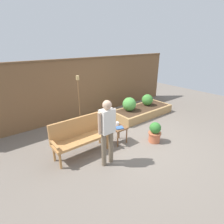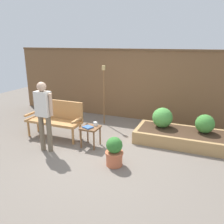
{
  "view_description": "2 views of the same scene",
  "coord_description": "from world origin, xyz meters",
  "px_view_note": "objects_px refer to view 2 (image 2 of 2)",
  "views": [
    {
      "loc": [
        -3.32,
        -3.21,
        2.69
      ],
      "look_at": [
        -0.04,
        0.93,
        0.63
      ],
      "focal_mm": 29.06,
      "sensor_mm": 36.0,
      "label": 1
    },
    {
      "loc": [
        1.95,
        -4.21,
        2.36
      ],
      "look_at": [
        -0.02,
        0.65,
        0.76
      ],
      "focal_mm": 37.04,
      "sensor_mm": 36.0,
      "label": 2
    }
  ],
  "objects_px": {
    "side_table": "(90,130)",
    "shrub_far_corner": "(205,124)",
    "person_by_bench": "(44,111)",
    "cup_on_table": "(95,124)",
    "potted_boxwood": "(114,152)",
    "shrub_near_bench": "(162,118)",
    "book_on_table": "(88,127)",
    "tiki_torch": "(104,85)",
    "garden_bench": "(55,116)"
  },
  "relations": [
    {
      "from": "side_table",
      "to": "person_by_bench",
      "type": "xyz_separation_m",
      "value": [
        -0.82,
        -0.57,
        0.54
      ]
    },
    {
      "from": "side_table",
      "to": "person_by_bench",
      "type": "height_order",
      "value": "person_by_bench"
    },
    {
      "from": "side_table",
      "to": "shrub_far_corner",
      "type": "height_order",
      "value": "shrub_far_corner"
    },
    {
      "from": "cup_on_table",
      "to": "book_on_table",
      "type": "height_order",
      "value": "cup_on_table"
    },
    {
      "from": "potted_boxwood",
      "to": "cup_on_table",
      "type": "bearing_deg",
      "value": 136.2
    },
    {
      "from": "tiki_torch",
      "to": "person_by_bench",
      "type": "bearing_deg",
      "value": -102.59
    },
    {
      "from": "person_by_bench",
      "to": "cup_on_table",
      "type": "bearing_deg",
      "value": 38.36
    },
    {
      "from": "book_on_table",
      "to": "tiki_torch",
      "type": "distance_m",
      "value": 1.78
    },
    {
      "from": "book_on_table",
      "to": "potted_boxwood",
      "type": "height_order",
      "value": "potted_boxwood"
    },
    {
      "from": "cup_on_table",
      "to": "side_table",
      "type": "bearing_deg",
      "value": -117.11
    },
    {
      "from": "garden_bench",
      "to": "potted_boxwood",
      "type": "height_order",
      "value": "garden_bench"
    },
    {
      "from": "cup_on_table",
      "to": "shrub_near_bench",
      "type": "distance_m",
      "value": 1.69
    },
    {
      "from": "tiki_torch",
      "to": "book_on_table",
      "type": "bearing_deg",
      "value": -78.95
    },
    {
      "from": "cup_on_table",
      "to": "person_by_bench",
      "type": "relative_size",
      "value": 0.08
    },
    {
      "from": "potted_boxwood",
      "to": "shrub_near_bench",
      "type": "height_order",
      "value": "shrub_near_bench"
    },
    {
      "from": "book_on_table",
      "to": "side_table",
      "type": "bearing_deg",
      "value": 88.16
    },
    {
      "from": "shrub_near_bench",
      "to": "side_table",
      "type": "bearing_deg",
      "value": -142.88
    },
    {
      "from": "garden_bench",
      "to": "potted_boxwood",
      "type": "distance_m",
      "value": 2.11
    },
    {
      "from": "cup_on_table",
      "to": "shrub_far_corner",
      "type": "distance_m",
      "value": 2.56
    },
    {
      "from": "tiki_torch",
      "to": "cup_on_table",
      "type": "bearing_deg",
      "value": -73.97
    },
    {
      "from": "tiki_torch",
      "to": "shrub_near_bench",
      "type": "bearing_deg",
      "value": -14.19
    },
    {
      "from": "potted_boxwood",
      "to": "person_by_bench",
      "type": "relative_size",
      "value": 0.38
    },
    {
      "from": "cup_on_table",
      "to": "garden_bench",
      "type": "bearing_deg",
      "value": 175.89
    },
    {
      "from": "cup_on_table",
      "to": "book_on_table",
      "type": "xyz_separation_m",
      "value": [
        -0.09,
        -0.19,
        -0.03
      ]
    },
    {
      "from": "shrub_near_bench",
      "to": "shrub_far_corner",
      "type": "distance_m",
      "value": 0.99
    },
    {
      "from": "side_table",
      "to": "tiki_torch",
      "type": "xyz_separation_m",
      "value": [
        -0.34,
        1.55,
        0.78
      ]
    },
    {
      "from": "shrub_near_bench",
      "to": "tiki_torch",
      "type": "distance_m",
      "value": 1.95
    },
    {
      "from": "shrub_far_corner",
      "to": "book_on_table",
      "type": "bearing_deg",
      "value": -154.75
    },
    {
      "from": "cup_on_table",
      "to": "book_on_table",
      "type": "distance_m",
      "value": 0.22
    },
    {
      "from": "side_table",
      "to": "shrub_near_bench",
      "type": "relative_size",
      "value": 0.96
    },
    {
      "from": "book_on_table",
      "to": "person_by_bench",
      "type": "relative_size",
      "value": 0.13
    },
    {
      "from": "potted_boxwood",
      "to": "shrub_far_corner",
      "type": "height_order",
      "value": "shrub_far_corner"
    },
    {
      "from": "side_table",
      "to": "shrub_far_corner",
      "type": "distance_m",
      "value": 2.67
    },
    {
      "from": "garden_bench",
      "to": "side_table",
      "type": "distance_m",
      "value": 1.13
    },
    {
      "from": "garden_bench",
      "to": "cup_on_table",
      "type": "height_order",
      "value": "garden_bench"
    },
    {
      "from": "garden_bench",
      "to": "shrub_near_bench",
      "type": "relative_size",
      "value": 2.89
    },
    {
      "from": "garden_bench",
      "to": "person_by_bench",
      "type": "distance_m",
      "value": 0.92
    },
    {
      "from": "side_table",
      "to": "cup_on_table",
      "type": "height_order",
      "value": "cup_on_table"
    },
    {
      "from": "garden_bench",
      "to": "person_by_bench",
      "type": "bearing_deg",
      "value": -70.2
    },
    {
      "from": "potted_boxwood",
      "to": "shrub_far_corner",
      "type": "bearing_deg",
      "value": 46.73
    },
    {
      "from": "garden_bench",
      "to": "book_on_table",
      "type": "xyz_separation_m",
      "value": [
        1.07,
        -0.28,
        -0.05
      ]
    },
    {
      "from": "cup_on_table",
      "to": "potted_boxwood",
      "type": "xyz_separation_m",
      "value": [
        0.77,
        -0.74,
        -0.23
      ]
    },
    {
      "from": "cup_on_table",
      "to": "book_on_table",
      "type": "bearing_deg",
      "value": -115.73
    },
    {
      "from": "shrub_near_bench",
      "to": "potted_boxwood",
      "type": "bearing_deg",
      "value": -109.85
    },
    {
      "from": "cup_on_table",
      "to": "shrub_near_bench",
      "type": "relative_size",
      "value": 0.25
    },
    {
      "from": "potted_boxwood",
      "to": "person_by_bench",
      "type": "height_order",
      "value": "person_by_bench"
    },
    {
      "from": "garden_bench",
      "to": "shrub_near_bench",
      "type": "xyz_separation_m",
      "value": [
        2.55,
        0.89,
        0.0
      ]
    },
    {
      "from": "garden_bench",
      "to": "tiki_torch",
      "type": "bearing_deg",
      "value": 60.57
    },
    {
      "from": "shrub_near_bench",
      "to": "tiki_torch",
      "type": "height_order",
      "value": "tiki_torch"
    },
    {
      "from": "potted_boxwood",
      "to": "tiki_torch",
      "type": "bearing_deg",
      "value": 118.58
    }
  ]
}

